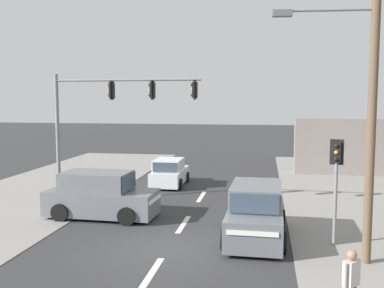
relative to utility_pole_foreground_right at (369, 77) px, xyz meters
The scene contains 11 objects.
ground_plane 8.13m from the utility_pole_foreground_right, behind, with size 140.00×140.00×0.00m, color #303033.
lane_dash_near 8.32m from the utility_pole_foreground_right, 163.41° to the right, with size 0.20×2.40×0.01m, color silver.
lane_dash_mid 8.74m from the utility_pole_foreground_right, 151.73° to the left, with size 0.20×2.40×0.01m, color silver.
lane_dash_far 11.56m from the utility_pole_foreground_right, 126.05° to the left, with size 0.20×2.40×0.01m, color silver.
utility_pole_foreground_right is the anchor object (origin of this frame).
traffic_signal_mast 11.69m from the utility_pole_foreground_right, 149.79° to the left, with size 6.88×0.63×6.00m.
pedestal_signal_right_kerb 3.50m from the utility_pole_foreground_right, 110.09° to the left, with size 0.43×0.31×3.56m.
suv_receding_far 5.92m from the utility_pole_foreground_right, 148.61° to the left, with size 2.15×4.58×1.90m.
hatchback_oncoming_near 14.38m from the utility_pole_foreground_right, 127.05° to the left, with size 1.78×3.64×1.53m.
suv_crossing_left 11.22m from the utility_pole_foreground_right, 158.85° to the left, with size 4.60×2.19×1.90m.
pedestrian_at_kerb 6.00m from the utility_pole_foreground_right, 104.99° to the right, with size 0.41×0.44×1.63m.
Camera 1 is at (3.07, -13.80, 4.89)m, focal length 42.00 mm.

